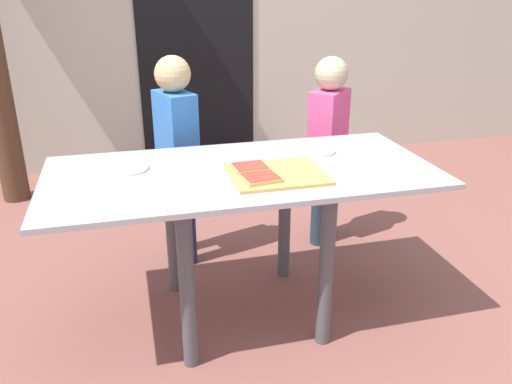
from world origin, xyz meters
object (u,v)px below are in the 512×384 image
Objects in this scene: plate_white_left at (126,168)px; child_right at (328,139)px; dining_table at (242,194)px; pizza_slice_far_left at (250,167)px; child_left at (177,147)px; plate_white_right at (315,151)px; cutting_board at (277,174)px; pizza_slice_near_left at (261,178)px.

plate_white_left is 1.19m from child_right.
dining_table is 10.59× the size of pizza_slice_far_left.
dining_table is 0.63m from child_left.
plate_white_right is 0.17× the size of child_left.
cutting_board is 2.47× the size of pizza_slice_far_left.
child_right is at bearing 44.30° from dining_table.
plate_white_right is at bearing 21.88° from dining_table.
cutting_board is 0.34× the size of child_left.
child_right reaches higher than cutting_board.
cutting_board is at bearing -135.56° from plate_white_right.
child_left is at bearing 142.48° from plate_white_right.
pizza_slice_near_left is 0.15× the size of child_right.
plate_white_right is (0.34, 0.31, -0.02)m from pizza_slice_near_left.
dining_table is 4.28× the size of cutting_board.
pizza_slice_far_left is (-0.09, 0.06, 0.01)m from cutting_board.
plate_white_right is at bearing 2.20° from plate_white_left.
dining_table is 0.19m from cutting_board.
dining_table is at bearing 140.07° from cutting_board.
plate_white_left is at bearing -177.80° from plate_white_right.
cutting_board is at bearing -125.44° from child_right.
child_left is at bearing 107.53° from pizza_slice_near_left.
pizza_slice_near_left is at bearing -142.58° from cutting_board.
plate_white_left is (-0.49, 0.28, -0.02)m from pizza_slice_near_left.
pizza_slice_near_left is at bearing -72.47° from child_left.
pizza_slice_near_left is 1.05× the size of pizza_slice_far_left.
plate_white_right is at bearing -118.50° from child_right.
child_left is at bearing -178.98° from child_right.
dining_table is 1.51× the size of child_right.
pizza_slice_far_left reaches higher than plate_white_left.
plate_white_right is (0.35, 0.19, -0.02)m from pizza_slice_far_left.
dining_table is 0.49m from plate_white_left.
pizza_slice_far_left is at bearing -17.69° from plate_white_left.
child_left reaches higher than child_right.
cutting_board reaches higher than plate_white_right.
pizza_slice_near_left is at bearing -137.14° from plate_white_right.
dining_table is 1.46× the size of child_left.
plate_white_right is at bearing 42.86° from pizza_slice_near_left.
child_right reaches higher than pizza_slice_near_left.
dining_table is 0.87m from child_right.
pizza_slice_near_left reaches higher than cutting_board.
child_left is (-0.32, 0.69, -0.08)m from cutting_board.
pizza_slice_far_left is at bearing -53.63° from dining_table.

